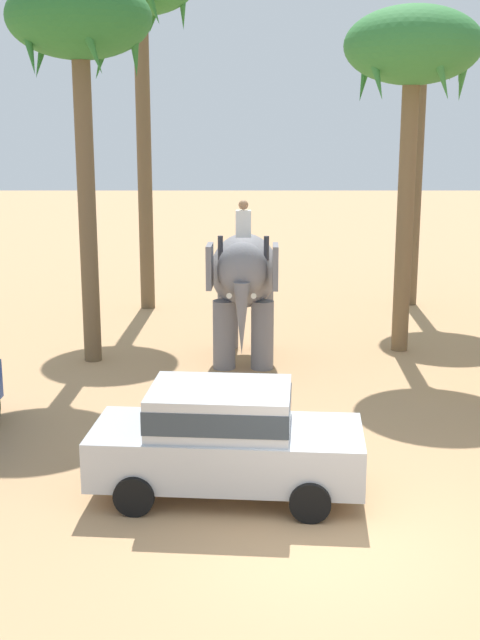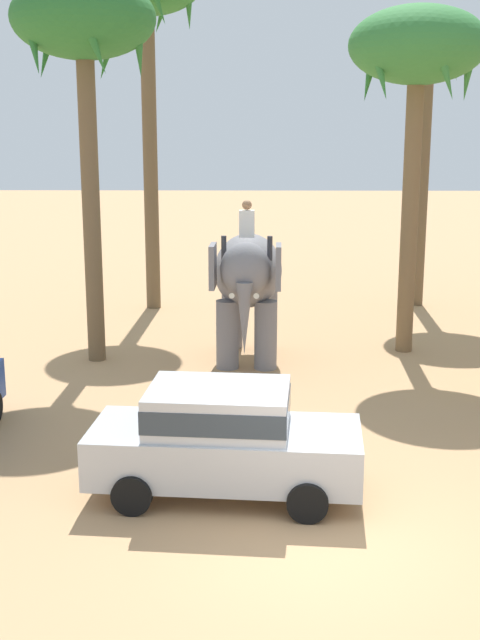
{
  "view_description": "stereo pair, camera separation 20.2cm",
  "coord_description": "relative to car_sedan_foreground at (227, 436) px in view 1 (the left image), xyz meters",
  "views": [
    {
      "loc": [
        -1.07,
        -10.36,
        5.57
      ],
      "look_at": [
        -1.11,
        6.39,
        1.6
      ],
      "focal_mm": 46.97,
      "sensor_mm": 36.0,
      "label": 1
    },
    {
      "loc": [
        -0.86,
        -10.36,
        5.57
      ],
      "look_at": [
        -1.11,
        6.39,
        1.6
      ],
      "focal_mm": 46.97,
      "sensor_mm": 36.0,
      "label": 2
    }
  ],
  "objects": [
    {
      "name": "car_sedan_foreground",
      "position": [
        0.0,
        0.0,
        0.0
      ],
      "size": [
        4.22,
        2.13,
        1.7
      ],
      "color": "#B7BABF",
      "rests_on": "ground"
    },
    {
      "name": "palm_tree_leaning_seaward",
      "position": [
        -3.29,
        7.4,
        6.6
      ],
      "size": [
        3.2,
        3.2,
        8.7
      ],
      "color": "brown",
      "rests_on": "ground"
    },
    {
      "name": "elephant_with_mahout",
      "position": [
        0.33,
        7.4,
        1.06
      ],
      "size": [
        1.7,
        3.89,
        3.88
      ],
      "color": "slate",
      "rests_on": "ground"
    },
    {
      "name": "palm_tree_left_of_road",
      "position": [
        4.23,
        8.32,
        6.13
      ],
      "size": [
        3.2,
        3.2,
        8.2
      ],
      "color": "brown",
      "rests_on": "ground"
    },
    {
      "name": "ground_plane",
      "position": [
        1.3,
        -1.57,
        -0.93
      ],
      "size": [
        120.0,
        120.0,
        0.0
      ],
      "primitive_type": "plane",
      "color": "tan"
    },
    {
      "name": "palm_tree_behind_elephant",
      "position": [
        5.56,
        13.73,
        6.74
      ],
      "size": [
        3.2,
        3.2,
        8.86
      ],
      "color": "brown",
      "rests_on": "ground"
    }
  ]
}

